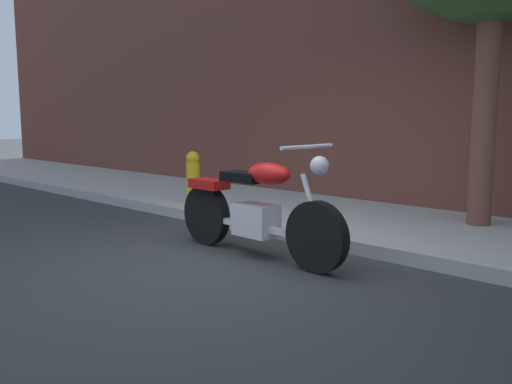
# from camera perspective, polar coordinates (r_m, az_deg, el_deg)

# --- Properties ---
(ground_plane) EXTENTS (60.00, 60.00, 0.00)m
(ground_plane) POSITION_cam_1_polar(r_m,az_deg,el_deg) (5.28, -4.23, -7.59)
(ground_plane) COLOR #303335
(sidewalk) EXTENTS (25.50, 2.46, 0.14)m
(sidewalk) POSITION_cam_1_polar(r_m,az_deg,el_deg) (7.09, 10.60, -3.08)
(sidewalk) COLOR #A6A6A6
(sidewalk) RESTS_ON ground
(motorcycle) EXTENTS (2.22, 0.70, 1.16)m
(motorcycle) POSITION_cam_1_polar(r_m,az_deg,el_deg) (5.45, 0.02, -1.93)
(motorcycle) COLOR black
(motorcycle) RESTS_ON ground
(fire_hydrant) EXTENTS (0.20, 0.20, 0.91)m
(fire_hydrant) POSITION_cam_1_polar(r_m,az_deg,el_deg) (7.99, -6.58, 1.05)
(fire_hydrant) COLOR gold
(fire_hydrant) RESTS_ON ground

